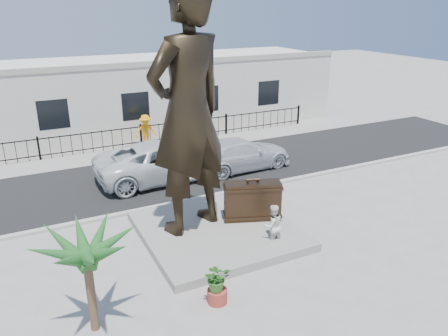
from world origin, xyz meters
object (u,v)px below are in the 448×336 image
(suitcase, at_px, (252,201))
(car_white, at_px, (165,160))
(tourist, at_px, (273,225))
(statue, at_px, (188,113))

(suitcase, height_order, car_white, car_white)
(suitcase, relative_size, tourist, 1.35)
(car_white, bearing_deg, suitcase, -167.75)
(tourist, bearing_deg, suitcase, -89.97)
(tourist, relative_size, car_white, 0.24)
(tourist, distance_m, car_white, 7.52)
(statue, bearing_deg, suitcase, 149.27)
(suitcase, relative_size, car_white, 0.32)
(statue, relative_size, suitcase, 4.06)
(statue, xyz_separation_m, suitcase, (2.24, -0.47, -3.43))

